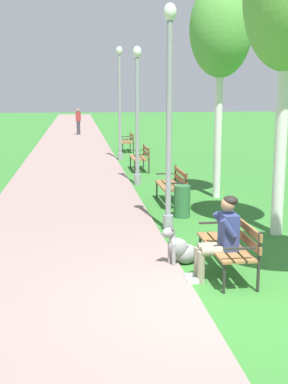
# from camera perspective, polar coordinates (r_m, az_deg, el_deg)

# --- Properties ---
(ground_plane) EXTENTS (120.00, 120.00, 0.00)m
(ground_plane) POSITION_cam_1_polar(r_m,az_deg,el_deg) (6.87, 7.37, -12.08)
(ground_plane) COLOR #33752D
(paved_path) EXTENTS (3.60, 60.00, 0.04)m
(paved_path) POSITION_cam_1_polar(r_m,az_deg,el_deg) (30.21, -7.98, 6.04)
(paved_path) COLOR gray
(paved_path) RESTS_ON ground
(park_bench_near) EXTENTS (0.55, 1.50, 0.85)m
(park_bench_near) POSITION_cam_1_polar(r_m,az_deg,el_deg) (7.69, 9.73, -5.53)
(park_bench_near) COLOR olive
(park_bench_near) RESTS_ON ground
(park_bench_mid) EXTENTS (0.55, 1.50, 0.85)m
(park_bench_mid) POSITION_cam_1_polar(r_m,az_deg,el_deg) (12.40, 3.31, 1.03)
(park_bench_mid) COLOR olive
(park_bench_mid) RESTS_ON ground
(park_bench_far) EXTENTS (0.55, 1.50, 0.85)m
(park_bench_far) POSITION_cam_1_polar(r_m,az_deg,el_deg) (17.61, -0.34, 4.09)
(park_bench_far) COLOR olive
(park_bench_far) RESTS_ON ground
(park_bench_furthest) EXTENTS (0.55, 1.50, 0.85)m
(park_bench_furthest) POSITION_cam_1_polar(r_m,az_deg,el_deg) (23.15, -1.83, 5.81)
(park_bench_furthest) COLOR olive
(park_bench_furthest) RESTS_ON ground
(person_seated_on_near_bench) EXTENTS (0.74, 0.49, 1.25)m
(person_seated_on_near_bench) POSITION_cam_1_polar(r_m,az_deg,el_deg) (7.42, 8.64, -4.76)
(person_seated_on_near_bench) COLOR gray
(person_seated_on_near_bench) RESTS_ON ground
(dog_grey) EXTENTS (0.80, 0.45, 0.71)m
(dog_grey) POSITION_cam_1_polar(r_m,az_deg,el_deg) (8.11, 4.18, -6.38)
(dog_grey) COLOR gray
(dog_grey) RESTS_ON ground
(lamp_post_near) EXTENTS (0.24, 0.24, 4.30)m
(lamp_post_near) POSITION_cam_1_polar(r_m,az_deg,el_deg) (9.81, 2.82, 8.39)
(lamp_post_near) COLOR gray
(lamp_post_near) RESTS_ON ground
(lamp_post_mid) EXTENTS (0.24, 0.24, 3.95)m
(lamp_post_mid) POSITION_cam_1_polar(r_m,az_deg,el_deg) (14.78, -0.76, 8.68)
(lamp_post_mid) COLOR gray
(lamp_post_mid) RESTS_ON ground
(lamp_post_far) EXTENTS (0.24, 0.24, 4.39)m
(lamp_post_far) POSITION_cam_1_polar(r_m,az_deg,el_deg) (20.17, -2.74, 10.00)
(lamp_post_far) COLOR gray
(lamp_post_far) RESTS_ON ground
(birch_tree_third) EXTENTS (1.54, 1.56, 5.37)m
(birch_tree_third) POSITION_cam_1_polar(r_m,az_deg,el_deg) (13.14, 8.61, 17.42)
(birch_tree_third) COLOR silver
(birch_tree_third) RESTS_ON ground
(litter_bin) EXTENTS (0.36, 0.36, 0.70)m
(litter_bin) POSITION_cam_1_polar(r_m,az_deg,el_deg) (11.10, 4.28, -1.05)
(litter_bin) COLOR #2D6638
(litter_bin) RESTS_ON ground
(pedestrian_distant) EXTENTS (0.32, 0.22, 1.65)m
(pedestrian_distant) POSITION_cam_1_polar(r_m,az_deg,el_deg) (32.09, -7.37, 7.83)
(pedestrian_distant) COLOR #383842
(pedestrian_distant) RESTS_ON ground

